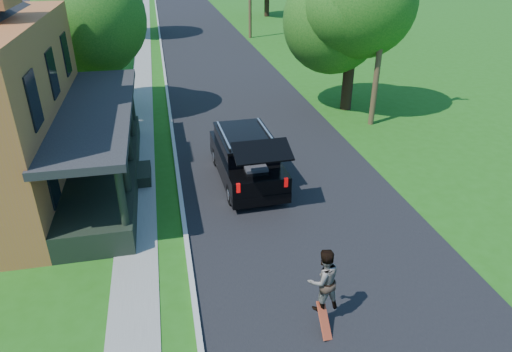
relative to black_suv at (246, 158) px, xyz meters
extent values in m
plane|color=#1F5C12|center=(1.40, -5.07, -0.97)|extent=(140.00, 140.00, 0.00)
cube|color=black|center=(1.40, 14.93, -0.97)|extent=(8.00, 120.00, 0.02)
cube|color=#AAAAA5|center=(-2.65, 14.93, -0.97)|extent=(0.15, 120.00, 0.12)
cube|color=gray|center=(-4.20, 14.93, -0.97)|extent=(1.30, 120.00, 0.03)
cube|color=gray|center=(-8.10, 0.93, -0.97)|extent=(6.50, 1.20, 0.03)
cube|color=black|center=(-5.40, 0.93, -0.52)|extent=(2.40, 10.00, 0.90)
cube|color=black|center=(-5.40, 0.93, 2.03)|extent=(2.60, 10.30, 0.25)
cube|color=#9F9B8D|center=(-12.10, 18.93, 1.53)|extent=(8.00, 8.00, 5.00)
cube|color=#9F9B8D|center=(-12.10, 34.93, 1.53)|extent=(8.00, 8.00, 5.00)
cube|color=black|center=(0.00, 0.00, -0.23)|extent=(2.25, 5.05, 0.96)
cube|color=black|center=(-0.01, 0.17, 0.54)|extent=(2.02, 3.15, 0.62)
cube|color=black|center=(-0.01, 0.17, 0.88)|extent=(2.07, 3.25, 0.09)
cube|color=black|center=(0.08, -2.43, 1.35)|extent=(1.96, 1.10, 0.43)
cube|color=#2E2E33|center=(0.05, -1.49, 0.11)|extent=(0.81, 0.70, 0.51)
cube|color=silver|center=(-0.84, 0.15, 0.98)|extent=(0.16, 2.74, 0.07)
cube|color=silver|center=(0.83, 0.20, 0.98)|extent=(0.16, 2.74, 0.07)
cube|color=#990505|center=(-0.76, -2.49, 0.11)|extent=(0.14, 0.07, 0.34)
cube|color=#990505|center=(0.92, -2.44, 0.11)|extent=(0.14, 0.07, 0.34)
cylinder|color=black|center=(-0.96, 1.62, -0.58)|extent=(0.30, 0.78, 0.77)
cylinder|color=black|center=(0.86, 1.67, -0.58)|extent=(0.30, 0.78, 0.77)
cylinder|color=black|center=(-0.86, -1.67, -0.58)|extent=(0.30, 0.78, 0.77)
cylinder|color=black|center=(0.96, -1.61, -0.58)|extent=(0.30, 0.78, 0.77)
imported|color=black|center=(0.40, -7.70, 0.28)|extent=(0.93, 0.78, 1.70)
cube|color=#A32B0E|center=(0.35, -8.09, -0.63)|extent=(0.24, 0.77, 0.70)
cylinder|color=black|center=(-6.38, 9.15, 0.47)|extent=(0.68, 0.68, 2.87)
sphere|color=#458022|center=(-6.38, 9.15, 3.58)|extent=(6.49, 6.49, 5.02)
sphere|color=#458022|center=(-6.13, 8.75, 4.69)|extent=(5.63, 5.63, 4.35)
sphere|color=#458022|center=(-6.68, 9.67, 4.14)|extent=(5.77, 5.77, 4.46)
cylinder|color=black|center=(-5.07, 31.27, 0.68)|extent=(0.61, 0.61, 3.30)
cylinder|color=black|center=(7.07, 7.25, 0.53)|extent=(0.68, 0.68, 2.99)
sphere|color=#458022|center=(7.07, 7.25, 3.93)|extent=(6.46, 6.46, 5.72)
sphere|color=#458022|center=(6.48, 7.59, 4.56)|extent=(5.74, 5.74, 5.08)
cylinder|color=black|center=(11.47, 25.41, 0.81)|extent=(0.64, 0.64, 3.56)
cylinder|color=black|center=(10.58, 41.72, 0.84)|extent=(0.75, 0.75, 3.61)
cylinder|color=brown|center=(7.45, 4.74, 4.35)|extent=(0.34, 0.34, 10.63)
camera|label=1|loc=(-2.95, -15.70, 7.54)|focal=32.00mm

